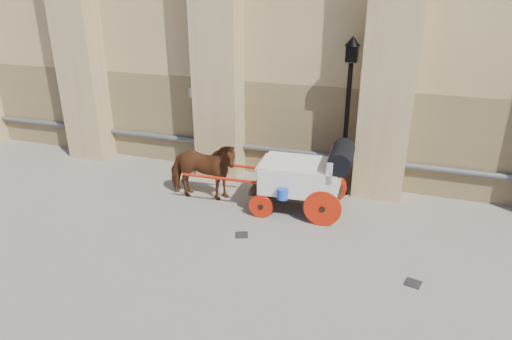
% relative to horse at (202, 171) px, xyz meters
% --- Properties ---
extents(ground, '(90.00, 90.00, 0.00)m').
position_rel_horse_xyz_m(ground, '(0.71, -1.62, -0.89)').
color(ground, gray).
rests_on(ground, ground).
extents(horse, '(2.19, 1.18, 1.77)m').
position_rel_horse_xyz_m(horse, '(0.00, 0.00, 0.00)').
color(horse, '#603113').
rests_on(horse, ground).
extents(carriage, '(4.59, 1.69, 1.98)m').
position_rel_horse_xyz_m(carriage, '(2.95, 0.21, 0.18)').
color(carriage, black).
rests_on(carriage, ground).
extents(street_lamp, '(0.42, 0.42, 4.53)m').
position_rel_horse_xyz_m(street_lamp, '(3.71, 1.68, 1.54)').
color(street_lamp, black).
rests_on(street_lamp, ground).
extents(drain_grate_near, '(0.42, 0.42, 0.01)m').
position_rel_horse_xyz_m(drain_grate_near, '(1.76, -1.56, -0.88)').
color(drain_grate_near, black).
rests_on(drain_grate_near, ground).
extents(drain_grate_far, '(0.38, 0.38, 0.01)m').
position_rel_horse_xyz_m(drain_grate_far, '(5.85, -2.22, -0.88)').
color(drain_grate_far, black).
rests_on(drain_grate_far, ground).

